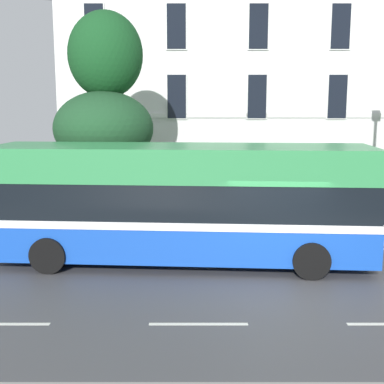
{
  "coord_description": "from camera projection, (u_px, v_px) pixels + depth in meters",
  "views": [
    {
      "loc": [
        -2.13,
        -11.6,
        4.39
      ],
      "look_at": [
        -2.12,
        4.99,
        1.54
      ],
      "focal_mm": 48.28,
      "sensor_mm": 36.0,
      "label": 1
    }
  ],
  "objects": [
    {
      "name": "ground_plane",
      "position": [
        275.0,
        278.0,
        13.17
      ],
      "size": [
        60.0,
        56.0,
        0.18
      ],
      "color": "#444447"
    },
    {
      "name": "georgian_townhouse",
      "position": [
        247.0,
        72.0,
        26.33
      ],
      "size": [
        17.85,
        8.43,
        11.6
      ],
      "color": "white",
      "rests_on": "ground_plane"
    },
    {
      "name": "iron_verge_railing",
      "position": [
        281.0,
        223.0,
        16.41
      ],
      "size": [
        16.12,
        0.04,
        0.97
      ],
      "color": "black",
      "rests_on": "ground_plane"
    },
    {
      "name": "evergreen_tree",
      "position": [
        101.0,
        150.0,
        17.58
      ],
      "size": [
        3.97,
        3.97,
        7.77
      ],
      "color": "#423328",
      "rests_on": "ground_plane"
    },
    {
      "name": "single_decker_bus",
      "position": [
        182.0,
        202.0,
        14.22
      ],
      "size": [
        10.48,
        3.24,
        3.26
      ],
      "rotation": [
        0.0,
        0.0,
        -0.07
      ],
      "color": "blue",
      "rests_on": "ground_plane"
    },
    {
      "name": "litter_bin",
      "position": [
        146.0,
        217.0,
        17.05
      ],
      "size": [
        0.5,
        0.5,
        1.11
      ],
      "color": "black",
      "rests_on": "ground_plane"
    }
  ]
}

